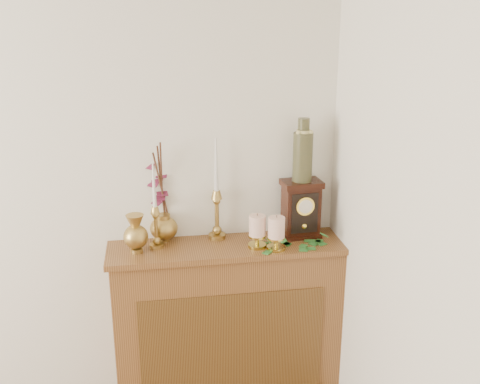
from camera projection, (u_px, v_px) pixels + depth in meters
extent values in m
cube|color=brown|center=(228.00, 325.00, 3.06)|extent=(1.20, 0.30, 0.90)
cube|color=brown|center=(232.00, 348.00, 2.94)|extent=(0.96, 0.01, 0.63)
cube|color=brown|center=(227.00, 247.00, 2.92)|extent=(1.24, 0.34, 0.03)
cylinder|color=tan|center=(157.00, 246.00, 2.88)|extent=(0.08, 0.08, 0.02)
sphere|color=tan|center=(157.00, 241.00, 2.87)|extent=(0.04, 0.04, 0.04)
cylinder|color=tan|center=(156.00, 229.00, 2.85)|extent=(0.02, 0.02, 0.13)
sphere|color=tan|center=(155.00, 216.00, 2.83)|extent=(0.03, 0.03, 0.03)
cone|color=tan|center=(155.00, 210.00, 2.82)|extent=(0.05, 0.05, 0.04)
cone|color=silver|center=(154.00, 185.00, 2.78)|extent=(0.02, 0.02, 0.24)
cylinder|color=tan|center=(217.00, 236.00, 3.00)|extent=(0.09, 0.09, 0.02)
sphere|color=tan|center=(217.00, 230.00, 2.98)|extent=(0.05, 0.05, 0.05)
cylinder|color=tan|center=(217.00, 216.00, 2.96)|extent=(0.02, 0.02, 0.16)
sphere|color=tan|center=(217.00, 201.00, 2.93)|extent=(0.04, 0.04, 0.04)
cone|color=tan|center=(217.00, 195.00, 2.92)|extent=(0.06, 0.06, 0.05)
cone|color=silver|center=(216.00, 165.00, 2.87)|extent=(0.02, 0.02, 0.28)
cylinder|color=tan|center=(137.00, 250.00, 2.82)|extent=(0.06, 0.06, 0.02)
sphere|color=tan|center=(136.00, 237.00, 2.80)|extent=(0.12, 0.12, 0.12)
cone|color=tan|center=(135.00, 221.00, 2.77)|extent=(0.09, 0.09, 0.06)
cylinder|color=tan|center=(164.00, 239.00, 2.97)|extent=(0.06, 0.06, 0.01)
ellipsoid|color=tan|center=(164.00, 228.00, 2.95)|extent=(0.15, 0.15, 0.13)
cylinder|color=tan|center=(163.00, 217.00, 2.93)|extent=(0.07, 0.07, 0.03)
cylinder|color=#472819|center=(160.00, 184.00, 2.88)|extent=(0.07, 0.07, 0.35)
cylinder|color=#472819|center=(161.00, 181.00, 2.88)|extent=(0.03, 0.07, 0.39)
cylinder|color=#472819|center=(162.00, 178.00, 2.87)|extent=(0.01, 0.14, 0.40)
cylinder|color=gold|center=(257.00, 246.00, 2.88)|extent=(0.10, 0.10, 0.02)
cylinder|color=gold|center=(257.00, 240.00, 2.87)|extent=(0.02, 0.02, 0.04)
cylinder|color=gold|center=(257.00, 236.00, 2.86)|extent=(0.09, 0.09, 0.01)
cylinder|color=#FBEBC4|center=(257.00, 225.00, 2.85)|extent=(0.08, 0.08, 0.11)
cylinder|color=#472819|center=(257.00, 215.00, 2.83)|extent=(0.00, 0.00, 0.01)
cylinder|color=gold|center=(276.00, 248.00, 2.86)|extent=(0.10, 0.10, 0.02)
cylinder|color=gold|center=(276.00, 242.00, 2.85)|extent=(0.02, 0.02, 0.04)
cylinder|color=gold|center=(276.00, 238.00, 2.84)|extent=(0.09, 0.09, 0.01)
cylinder|color=#FBEBC4|center=(276.00, 227.00, 2.82)|extent=(0.08, 0.08, 0.11)
cylinder|color=#472819|center=(277.00, 216.00, 2.80)|extent=(0.00, 0.00, 0.01)
cube|color=#2B6B29|center=(316.00, 245.00, 2.91)|extent=(0.05, 0.04, 0.00)
cube|color=#2B6B29|center=(316.00, 241.00, 2.95)|extent=(0.05, 0.04, 0.00)
cube|color=#2B6B29|center=(333.00, 247.00, 2.87)|extent=(0.06, 0.05, 0.00)
cube|color=#2B6B29|center=(329.00, 238.00, 2.98)|extent=(0.05, 0.05, 0.00)
cube|color=#2B6B29|center=(281.00, 252.00, 2.81)|extent=(0.06, 0.06, 0.00)
cube|color=#2B6B29|center=(289.00, 243.00, 2.93)|extent=(0.06, 0.05, 0.00)
cube|color=#2B6B29|center=(313.00, 241.00, 2.95)|extent=(0.06, 0.05, 0.00)
cube|color=#2B6B29|center=(285.00, 242.00, 2.94)|extent=(0.06, 0.05, 0.00)
cube|color=#2B6B29|center=(266.00, 247.00, 2.88)|extent=(0.05, 0.06, 0.00)
cube|color=#2B6B29|center=(302.00, 249.00, 2.85)|extent=(0.05, 0.04, 0.00)
cube|color=#2B6B29|center=(295.00, 242.00, 2.94)|extent=(0.04, 0.05, 0.00)
cube|color=#2B6B29|center=(328.00, 244.00, 2.91)|extent=(0.05, 0.05, 0.00)
cube|color=#2B6B29|center=(315.00, 245.00, 2.90)|extent=(0.05, 0.05, 0.00)
cube|color=#2B6B29|center=(293.00, 247.00, 2.87)|extent=(0.05, 0.05, 0.00)
cube|color=#2B6B29|center=(270.00, 240.00, 2.86)|extent=(0.03, 0.04, 0.02)
cube|color=#2B6B29|center=(283.00, 240.00, 2.82)|extent=(0.05, 0.05, 0.02)
cube|color=#2B6B29|center=(324.00, 235.00, 2.90)|extent=(0.05, 0.04, 0.02)
cube|color=black|center=(300.00, 234.00, 3.03)|extent=(0.22, 0.16, 0.02)
cube|color=black|center=(301.00, 210.00, 2.99)|extent=(0.19, 0.14, 0.27)
cube|color=black|center=(302.00, 184.00, 2.94)|extent=(0.22, 0.16, 0.03)
cube|color=black|center=(305.00, 213.00, 2.93)|extent=(0.14, 0.02, 0.22)
cylinder|color=#FBD24A|center=(305.00, 206.00, 2.91)|extent=(0.10, 0.02, 0.10)
cylinder|color=silver|center=(305.00, 206.00, 2.91)|extent=(0.07, 0.01, 0.07)
sphere|color=#FBD24A|center=(304.00, 226.00, 2.95)|extent=(0.03, 0.03, 0.03)
cylinder|color=#162D22|center=(303.00, 157.00, 2.90)|extent=(0.10, 0.10, 0.26)
cylinder|color=#162D22|center=(304.00, 127.00, 2.85)|extent=(0.06, 0.06, 0.09)
cylinder|color=#CDBF76|center=(304.00, 132.00, 2.86)|extent=(0.07, 0.07, 0.02)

